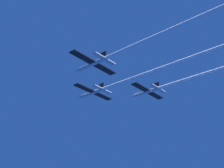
# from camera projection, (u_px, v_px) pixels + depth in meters

# --- Properties ---
(jet_lead) EXTENTS (15.16, 48.94, 2.51)m
(jet_lead) POSITION_uv_depth(u_px,v_px,m) (129.00, 80.00, 78.57)
(jet_lead) COLOR #B2BAC6
(jet_left_wing) EXTENTS (15.16, 54.23, 2.51)m
(jet_left_wing) POSITION_uv_depth(u_px,v_px,m) (147.00, 40.00, 62.11)
(jet_left_wing) COLOR #B2BAC6
(jet_right_wing) EXTENTS (15.16, 47.51, 2.51)m
(jet_right_wing) POSITION_uv_depth(u_px,v_px,m) (186.00, 79.00, 80.16)
(jet_right_wing) COLOR #B2BAC6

